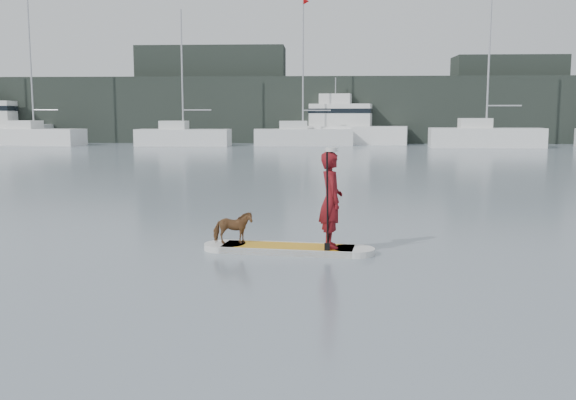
{
  "coord_description": "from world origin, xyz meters",
  "views": [
    {
      "loc": [
        0.53,
        -8.07,
        2.6
      ],
      "look_at": [
        -0.09,
        3.9,
        1.0
      ],
      "focal_mm": 40.0,
      "sensor_mm": 36.0,
      "label": 1
    }
  ],
  "objects_px": {
    "paddleboard": "(288,249)",
    "sailboat_b": "(34,135)",
    "sailboat_c": "(183,136)",
    "motor_yacht_a": "(347,125)",
    "sailboat_d": "(302,135)",
    "sailboat_e": "(485,136)",
    "paddler": "(331,200)",
    "dog": "(233,228)"
  },
  "relations": [
    {
      "from": "sailboat_c",
      "to": "sailboat_e",
      "type": "distance_m",
      "value": 24.56
    },
    {
      "from": "paddler",
      "to": "motor_yacht_a",
      "type": "bearing_deg",
      "value": -13.32
    },
    {
      "from": "sailboat_d",
      "to": "paddler",
      "type": "bearing_deg",
      "value": -92.0
    },
    {
      "from": "sailboat_d",
      "to": "paddleboard",
      "type": "bearing_deg",
      "value": -93.08
    },
    {
      "from": "paddler",
      "to": "dog",
      "type": "distance_m",
      "value": 1.99
    },
    {
      "from": "dog",
      "to": "sailboat_c",
      "type": "relative_size",
      "value": 0.07
    },
    {
      "from": "paddleboard",
      "to": "paddler",
      "type": "distance_m",
      "value": 1.26
    },
    {
      "from": "sailboat_e",
      "to": "motor_yacht_a",
      "type": "height_order",
      "value": "sailboat_e"
    },
    {
      "from": "paddleboard",
      "to": "sailboat_d",
      "type": "height_order",
      "value": "sailboat_d"
    },
    {
      "from": "paddleboard",
      "to": "sailboat_b",
      "type": "bearing_deg",
      "value": 127.2
    },
    {
      "from": "paddleboard",
      "to": "sailboat_b",
      "type": "xyz_separation_m",
      "value": [
        -23.85,
        41.61,
        0.82
      ]
    },
    {
      "from": "paddler",
      "to": "sailboat_e",
      "type": "xyz_separation_m",
      "value": [
        12.8,
        39.96,
        -0.11
      ]
    },
    {
      "from": "paddleboard",
      "to": "motor_yacht_a",
      "type": "distance_m",
      "value": 45.2
    },
    {
      "from": "motor_yacht_a",
      "to": "sailboat_e",
      "type": "bearing_deg",
      "value": -17.31
    },
    {
      "from": "dog",
      "to": "motor_yacht_a",
      "type": "relative_size",
      "value": 0.07
    },
    {
      "from": "paddleboard",
      "to": "sailboat_c",
      "type": "relative_size",
      "value": 0.3
    },
    {
      "from": "dog",
      "to": "paddler",
      "type": "bearing_deg",
      "value": -108.39
    },
    {
      "from": "paddler",
      "to": "sailboat_b",
      "type": "height_order",
      "value": "sailboat_b"
    },
    {
      "from": "sailboat_b",
      "to": "sailboat_e",
      "type": "height_order",
      "value": "sailboat_e"
    },
    {
      "from": "sailboat_e",
      "to": "motor_yacht_a",
      "type": "relative_size",
      "value": 1.27
    },
    {
      "from": "motor_yacht_a",
      "to": "sailboat_d",
      "type": "bearing_deg",
      "value": -138.68
    },
    {
      "from": "motor_yacht_a",
      "to": "paddleboard",
      "type": "bearing_deg",
      "value": -85.02
    },
    {
      "from": "sailboat_c",
      "to": "motor_yacht_a",
      "type": "height_order",
      "value": "sailboat_c"
    },
    {
      "from": "sailboat_b",
      "to": "sailboat_c",
      "type": "relative_size",
      "value": 1.15
    },
    {
      "from": "sailboat_e",
      "to": "motor_yacht_a",
      "type": "xyz_separation_m",
      "value": [
        -10.75,
        5.23,
        0.72
      ]
    },
    {
      "from": "dog",
      "to": "sailboat_e",
      "type": "xyz_separation_m",
      "value": [
        14.69,
        39.72,
        0.48
      ]
    },
    {
      "from": "paddleboard",
      "to": "dog",
      "type": "distance_m",
      "value": 1.15
    },
    {
      "from": "paddleboard",
      "to": "sailboat_d",
      "type": "bearing_deg",
      "value": 98.75
    },
    {
      "from": "motor_yacht_a",
      "to": "dog",
      "type": "bearing_deg",
      "value": -86.39
    },
    {
      "from": "paddleboard",
      "to": "dog",
      "type": "relative_size",
      "value": 4.41
    },
    {
      "from": "sailboat_d",
      "to": "sailboat_b",
      "type": "bearing_deg",
      "value": 178.04
    },
    {
      "from": "sailboat_d",
      "to": "sailboat_e",
      "type": "bearing_deg",
      "value": -15.06
    },
    {
      "from": "dog",
      "to": "sailboat_e",
      "type": "distance_m",
      "value": 42.35
    },
    {
      "from": "sailboat_c",
      "to": "motor_yacht_a",
      "type": "bearing_deg",
      "value": 17.22
    },
    {
      "from": "dog",
      "to": "sailboat_e",
      "type": "relative_size",
      "value": 0.06
    },
    {
      "from": "sailboat_b",
      "to": "sailboat_e",
      "type": "xyz_separation_m",
      "value": [
        37.46,
        -1.75,
        0.03
      ]
    },
    {
      "from": "paddleboard",
      "to": "paddler",
      "type": "height_order",
      "value": "paddler"
    },
    {
      "from": "sailboat_c",
      "to": "sailboat_e",
      "type": "relative_size",
      "value": 0.87
    },
    {
      "from": "paddleboard",
      "to": "sailboat_b",
      "type": "height_order",
      "value": "sailboat_b"
    },
    {
      "from": "paddleboard",
      "to": "motor_yacht_a",
      "type": "relative_size",
      "value": 0.33
    },
    {
      "from": "sailboat_c",
      "to": "sailboat_d",
      "type": "bearing_deg",
      "value": 9.74
    },
    {
      "from": "sailboat_d",
      "to": "sailboat_e",
      "type": "xyz_separation_m",
      "value": [
        14.62,
        -2.74,
        0.04
      ]
    }
  ]
}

